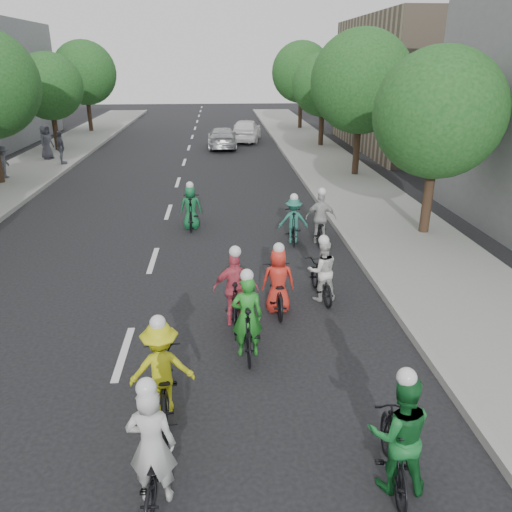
{
  "coord_description": "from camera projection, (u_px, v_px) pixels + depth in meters",
  "views": [
    {
      "loc": [
        2.05,
        -8.81,
        5.54
      ],
      "look_at": [
        2.87,
        2.61,
        1.0
      ],
      "focal_mm": 35.0,
      "sensor_mm": 36.0,
      "label": 1
    }
  ],
  "objects": [
    {
      "name": "cyclist_0",
      "position": [
        154.0,
        458.0,
        6.6
      ],
      "size": [
        0.67,
        1.56,
        1.91
      ],
      "rotation": [
        0.0,
        0.0,
        3.07
      ],
      "color": "black",
      "rests_on": "ground"
    },
    {
      "name": "cyclist_5",
      "position": [
        247.0,
        323.0,
        9.88
      ],
      "size": [
        0.63,
        1.86,
        1.85
      ],
      "rotation": [
        0.0,
        0.0,
        3.15
      ],
      "color": "black",
      "rests_on": "ground"
    },
    {
      "name": "cyclist_8",
      "position": [
        320.0,
        224.0,
        15.97
      ],
      "size": [
        1.02,
        1.81,
        1.81
      ],
      "rotation": [
        0.0,
        0.0,
        2.98
      ],
      "color": "black",
      "rests_on": "ground"
    },
    {
      "name": "cyclist_3",
      "position": [
        236.0,
        295.0,
        11.01
      ],
      "size": [
        1.03,
        1.85,
        1.86
      ],
      "rotation": [
        0.0,
        0.0,
        3.08
      ],
      "color": "black",
      "rests_on": "ground"
    },
    {
      "name": "cyclist_7",
      "position": [
        293.0,
        223.0,
        15.99
      ],
      "size": [
        0.98,
        1.77,
        1.62
      ],
      "rotation": [
        0.0,
        0.0,
        3.07
      ],
      "color": "black",
      "rests_on": "ground"
    },
    {
      "name": "cyclist_2",
      "position": [
        162.0,
        375.0,
        8.26
      ],
      "size": [
        1.12,
        1.84,
        1.8
      ],
      "rotation": [
        0.0,
        0.0,
        3.24
      ],
      "color": "black",
      "rests_on": "ground"
    },
    {
      "name": "cyclist_4",
      "position": [
        278.0,
        286.0,
        11.63
      ],
      "size": [
        0.77,
        1.86,
        1.7
      ],
      "rotation": [
        0.0,
        0.0,
        3.12
      ],
      "color": "black",
      "rests_on": "ground"
    },
    {
      "name": "curb_left",
      "position": [
        8.0,
        213.0,
        18.9
      ],
      "size": [
        0.18,
        80.0,
        0.18
      ],
      "primitive_type": "cube",
      "color": "#999993",
      "rests_on": "ground"
    },
    {
      "name": "spectator_0",
      "position": [
        4.0,
        162.0,
        23.95
      ],
      "size": [
        0.71,
        1.06,
        1.53
      ],
      "primitive_type": "imported",
      "rotation": [
        0.0,
        0.0,
        1.72
      ],
      "color": "#51535F",
      "rests_on": "sidewalk_left"
    },
    {
      "name": "cyclist_9",
      "position": [
        191.0,
        210.0,
        17.34
      ],
      "size": [
        0.74,
        1.91,
        1.66
      ],
      "rotation": [
        0.0,
        0.0,
        3.14
      ],
      "color": "black",
      "rests_on": "ground"
    },
    {
      "name": "tree_l_4",
      "position": [
        49.0,
        86.0,
        30.31
      ],
      "size": [
        4.0,
        4.0,
        5.97
      ],
      "color": "black",
      "rests_on": "ground"
    },
    {
      "name": "tree_l_5",
      "position": [
        85.0,
        73.0,
        38.45
      ],
      "size": [
        4.8,
        4.8,
        6.93
      ],
      "color": "black",
      "rests_on": "ground"
    },
    {
      "name": "spectator_1",
      "position": [
        61.0,
        148.0,
        27.08
      ],
      "size": [
        0.79,
        1.13,
        1.78
      ],
      "primitive_type": "imported",
      "rotation": [
        0.0,
        0.0,
        1.94
      ],
      "color": "#535461",
      "rests_on": "sidewalk_left"
    },
    {
      "name": "tree_r_0",
      "position": [
        439.0,
        114.0,
        15.32
      ],
      "size": [
        4.0,
        4.0,
        5.97
      ],
      "color": "black",
      "rests_on": "ground"
    },
    {
      "name": "curb_right",
      "position": [
        322.0,
        207.0,
        19.72
      ],
      "size": [
        0.18,
        80.0,
        0.18
      ],
      "primitive_type": "cube",
      "color": "#999993",
      "rests_on": "ground"
    },
    {
      "name": "follow_car_trail",
      "position": [
        246.0,
        130.0,
        35.56
      ],
      "size": [
        2.58,
        4.89,
        1.59
      ],
      "primitive_type": "imported",
      "rotation": [
        0.0,
        0.0,
        2.98
      ],
      "color": "white",
      "rests_on": "ground"
    },
    {
      "name": "ground",
      "position": [
        124.0,
        353.0,
        10.07
      ],
      "size": [
        120.0,
        120.0,
        0.0
      ],
      "primitive_type": "plane",
      "color": "black",
      "rests_on": "ground"
    },
    {
      "name": "tree_r_3",
      "position": [
        301.0,
        72.0,
        40.15
      ],
      "size": [
        4.8,
        4.8,
        6.93
      ],
      "color": "black",
      "rests_on": "ground"
    },
    {
      "name": "cyclist_1",
      "position": [
        397.0,
        441.0,
        6.75
      ],
      "size": [
        0.93,
        1.76,
        1.91
      ],
      "rotation": [
        0.0,
        0.0,
        3.01
      ],
      "color": "black",
      "rests_on": "ground"
    },
    {
      "name": "bldg_se",
      "position": [
        436.0,
        84.0,
        31.92
      ],
      "size": [
        10.0,
        14.0,
        8.0
      ],
      "primitive_type": "cube",
      "color": "gray",
      "rests_on": "ground"
    },
    {
      "name": "spectator_2",
      "position": [
        46.0,
        142.0,
        28.46
      ],
      "size": [
        0.9,
        1.09,
        1.92
      ],
      "primitive_type": "imported",
      "rotation": [
        0.0,
        0.0,
        1.21
      ],
      "color": "#44444F",
      "rests_on": "sidewalk_left"
    },
    {
      "name": "tree_r_1",
      "position": [
        361.0,
        82.0,
        23.46
      ],
      "size": [
        4.8,
        4.8,
        6.93
      ],
      "color": "black",
      "rests_on": "ground"
    },
    {
      "name": "sidewalk_right",
      "position": [
        371.0,
        206.0,
        19.85
      ],
      "size": [
        4.0,
        80.0,
        0.15
      ],
      "primitive_type": "cube",
      "color": "gray",
      "rests_on": "ground"
    },
    {
      "name": "tree_r_2",
      "position": [
        323.0,
        85.0,
        32.01
      ],
      "size": [
        4.0,
        4.0,
        5.97
      ],
      "color": "black",
      "rests_on": "ground"
    },
    {
      "name": "follow_car_lead",
      "position": [
        222.0,
        138.0,
        32.97
      ],
      "size": [
        1.89,
        4.61,
        1.34
      ],
      "primitive_type": "imported",
      "rotation": [
        0.0,
        0.0,
        3.15
      ],
      "color": "#B7B8BC",
      "rests_on": "ground"
    },
    {
      "name": "cyclist_6",
      "position": [
        321.0,
        276.0,
        12.2
      ],
      "size": [
        0.79,
        1.77,
        1.67
      ],
      "rotation": [
        0.0,
        0.0,
        3.24
      ],
      "color": "black",
      "rests_on": "ground"
    }
  ]
}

